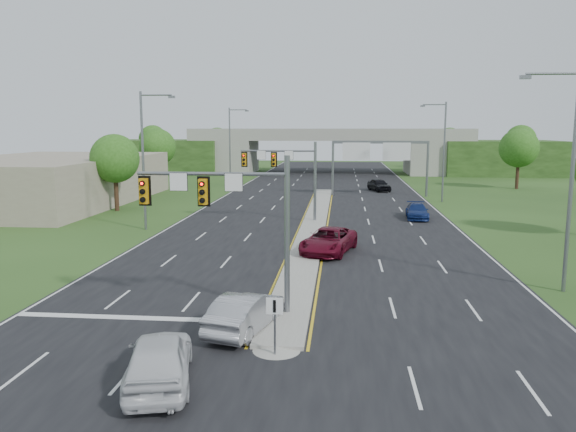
% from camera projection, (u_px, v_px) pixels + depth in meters
% --- Properties ---
extents(ground, '(240.00, 240.00, 0.00)m').
position_uv_depth(ground, '(287.00, 315.00, 24.61)').
color(ground, '#233F16').
rests_on(ground, ground).
extents(road, '(24.00, 160.00, 0.02)m').
position_uv_depth(road, '(319.00, 206.00, 59.03)').
color(road, black).
rests_on(road, ground).
extents(median, '(2.00, 54.00, 0.16)m').
position_uv_depth(median, '(314.00, 225.00, 47.22)').
color(median, gray).
rests_on(median, road).
extents(median_nose, '(2.00, 2.00, 0.16)m').
position_uv_depth(median_nose, '(277.00, 348.00, 20.66)').
color(median_nose, gray).
rests_on(median_nose, road).
extents(lane_markings, '(23.72, 160.00, 0.01)m').
position_uv_depth(lane_markings, '(310.00, 215.00, 53.10)').
color(lane_markings, gold).
rests_on(lane_markings, road).
extents(signal_mast_near, '(6.62, 0.60, 7.00)m').
position_uv_depth(signal_mast_near, '(234.00, 208.00, 24.03)').
color(signal_mast_near, slate).
rests_on(signal_mast_near, ground).
extents(signal_mast_far, '(6.62, 0.60, 7.00)m').
position_uv_depth(signal_mast_far, '(289.00, 168.00, 48.61)').
color(signal_mast_far, slate).
rests_on(signal_mast_far, ground).
extents(keep_right_sign, '(0.60, 0.13, 2.20)m').
position_uv_depth(keep_right_sign, '(275.00, 316.00, 19.93)').
color(keep_right_sign, slate).
rests_on(keep_right_sign, ground).
extents(sign_gantry, '(11.58, 0.44, 6.67)m').
position_uv_depth(sign_gantry, '(379.00, 153.00, 67.35)').
color(sign_gantry, slate).
rests_on(sign_gantry, ground).
extents(overpass, '(80.00, 14.00, 8.10)m').
position_uv_depth(overpass, '(329.00, 154.00, 102.74)').
color(overpass, gray).
rests_on(overpass, ground).
extents(lightpole_l_mid, '(2.85, 0.25, 11.00)m').
position_uv_depth(lightpole_l_mid, '(145.00, 154.00, 44.60)').
color(lightpole_l_mid, slate).
rests_on(lightpole_l_mid, ground).
extents(lightpole_l_far, '(2.85, 0.25, 11.00)m').
position_uv_depth(lightpole_l_far, '(231.00, 143.00, 79.02)').
color(lightpole_l_far, slate).
rests_on(lightpole_l_far, ground).
extents(lightpole_r_near, '(2.85, 0.25, 11.00)m').
position_uv_depth(lightpole_r_near, '(568.00, 170.00, 27.33)').
color(lightpole_r_near, slate).
rests_on(lightpole_r_near, ground).
extents(lightpole_r_far, '(2.85, 0.25, 11.00)m').
position_uv_depth(lightpole_r_far, '(442.00, 147.00, 61.76)').
color(lightpole_r_far, slate).
rests_on(lightpole_r_far, ground).
extents(tree_l_near, '(4.80, 4.80, 7.60)m').
position_uv_depth(tree_l_near, '(115.00, 159.00, 55.21)').
color(tree_l_near, '#382316').
rests_on(tree_l_near, ground).
extents(tree_l_mid, '(5.20, 5.20, 8.12)m').
position_uv_depth(tree_l_mid, '(158.00, 147.00, 80.12)').
color(tree_l_mid, '#382316').
rests_on(tree_l_mid, ground).
extents(tree_r_mid, '(5.20, 5.20, 8.12)m').
position_uv_depth(tree_r_mid, '(519.00, 148.00, 75.40)').
color(tree_r_mid, '#382316').
rests_on(tree_r_mid, ground).
extents(tree_back_a, '(6.00, 6.00, 8.85)m').
position_uv_depth(tree_back_a, '(153.00, 139.00, 119.75)').
color(tree_back_a, '#382316').
rests_on(tree_back_a, ground).
extents(tree_back_b, '(5.60, 5.60, 8.32)m').
position_uv_depth(tree_back_b, '(217.00, 141.00, 118.48)').
color(tree_back_b, '#382316').
rests_on(tree_back_b, ground).
extents(tree_back_c, '(5.60, 5.60, 8.32)m').
position_uv_depth(tree_back_c, '(449.00, 141.00, 113.94)').
color(tree_back_c, '#382316').
rests_on(tree_back_c, ground).
extents(tree_back_d, '(6.00, 6.00, 8.85)m').
position_uv_depth(tree_back_d, '(521.00, 140.00, 112.57)').
color(tree_back_d, '#382316').
rests_on(tree_back_d, ground).
extents(commercial_building, '(18.00, 30.00, 5.00)m').
position_uv_depth(commercial_building, '(46.00, 180.00, 61.48)').
color(commercial_building, gray).
rests_on(commercial_building, ground).
extents(car_white, '(3.11, 5.30, 1.69)m').
position_uv_depth(car_white, '(159.00, 359.00, 17.85)').
color(car_white, silver).
rests_on(car_white, road).
extents(car_silver, '(2.78, 5.00, 1.56)m').
position_uv_depth(car_silver, '(245.00, 312.00, 22.60)').
color(car_silver, '#96979D').
rests_on(car_silver, road).
extents(car_far_a, '(4.12, 6.38, 1.63)m').
position_uv_depth(car_far_a, '(329.00, 241.00, 36.79)').
color(car_far_a, '#59081C').
rests_on(car_far_a, road).
extents(car_far_b, '(2.18, 4.80, 1.36)m').
position_uv_depth(car_far_b, '(417.00, 211.00, 50.83)').
color(car_far_b, navy).
rests_on(car_far_b, road).
extents(car_far_c, '(3.28, 5.05, 1.60)m').
position_uv_depth(car_far_c, '(379.00, 185.00, 73.39)').
color(car_far_c, black).
rests_on(car_far_c, road).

